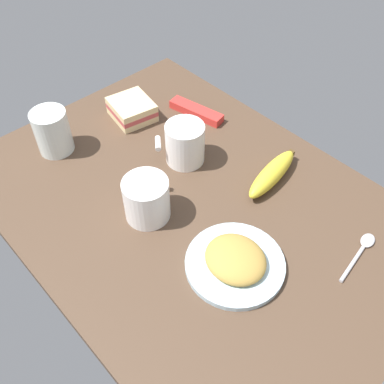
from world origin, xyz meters
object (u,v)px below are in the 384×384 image
object	(u,v)px
coffee_mug_black	(147,199)
coffee_mug_milky	(185,143)
plate_of_food	(235,261)
banana	(272,174)
sandwich_main	(132,109)
glass_of_milk	(53,134)
spoon	(362,249)
snack_bar	(196,111)

from	to	relation	value
coffee_mug_black	coffee_mug_milky	xyz separation A→B (cm)	(6.68, -15.83, 0.19)
plate_of_food	banana	size ratio (longest dim) A/B	1.05
sandwich_main	banana	distance (cm)	37.88
glass_of_milk	spoon	xyz separation A→B (cm)	(-62.27, -26.23, -4.06)
coffee_mug_milky	snack_bar	world-z (taller)	coffee_mug_milky
plate_of_food	spoon	size ratio (longest dim) A/B	1.37
sandwich_main	snack_bar	xyz separation A→B (cm)	(-9.90, -11.98, -1.20)
coffee_mug_milky	spoon	bearing A→B (deg)	-169.59
plate_of_food	sandwich_main	size ratio (longest dim) A/B	1.55
banana	glass_of_milk	bearing A→B (deg)	35.23
coffee_mug_black	spoon	bearing A→B (deg)	-145.23
coffee_mug_black	coffee_mug_milky	world-z (taller)	coffee_mug_milky
plate_of_food	sandwich_main	distance (cm)	48.11
banana	spoon	size ratio (longest dim) A/B	1.31
sandwich_main	spoon	world-z (taller)	sandwich_main
plate_of_food	spoon	world-z (taller)	plate_of_food
plate_of_food	coffee_mug_milky	bearing A→B (deg)	-24.51
glass_of_milk	spoon	world-z (taller)	glass_of_milk
coffee_mug_black	glass_of_milk	bearing A→B (deg)	6.02
coffee_mug_black	plate_of_food	bearing A→B (deg)	-169.37
plate_of_food	snack_bar	distance (cm)	44.12
coffee_mug_milky	glass_of_milk	xyz separation A→B (cm)	(22.19, 18.87, -0.28)
plate_of_food	banana	distance (cm)	23.02
coffee_mug_black	glass_of_milk	size ratio (longest dim) A/B	1.08
sandwich_main	snack_bar	distance (cm)	15.59
sandwich_main	coffee_mug_black	bearing A→B (deg)	147.98
sandwich_main	spoon	distance (cm)	60.30
plate_of_food	coffee_mug_milky	world-z (taller)	coffee_mug_milky
coffee_mug_black	banana	bearing A→B (deg)	-112.96
spoon	snack_bar	xyz separation A→B (cm)	(50.01, -5.37, 0.62)
glass_of_milk	spoon	distance (cm)	67.69
coffee_mug_black	banana	xyz separation A→B (cm)	(-10.49, -24.75, -2.51)
coffee_mug_milky	banana	xyz separation A→B (cm)	(-17.17, -8.92, -2.70)
sandwich_main	plate_of_food	bearing A→B (deg)	164.51
plate_of_food	coffee_mug_milky	xyz separation A→B (cm)	(26.53, -12.10, 3.27)
sandwich_main	glass_of_milk	world-z (taller)	glass_of_milk
coffee_mug_milky	glass_of_milk	size ratio (longest dim) A/B	1.04
banana	spoon	xyz separation A→B (cm)	(-22.91, 1.56, -1.64)
coffee_mug_black	spoon	size ratio (longest dim) A/B	0.83
plate_of_food	glass_of_milk	distance (cm)	49.28
plate_of_food	snack_bar	size ratio (longest dim) A/B	1.27
coffee_mug_black	glass_of_milk	xyz separation A→B (cm)	(28.87, 3.05, -0.09)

